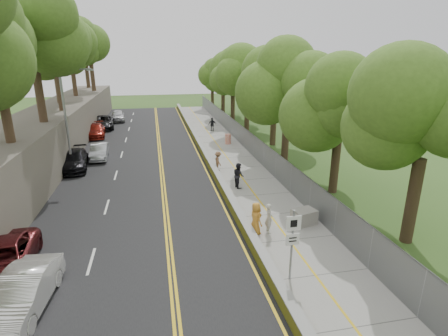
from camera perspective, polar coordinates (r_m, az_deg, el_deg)
ground at (r=17.48m, az=3.66°, el=-12.49°), size 140.00×140.00×0.00m
road at (r=30.84m, az=-13.44°, el=0.82°), size 11.20×66.00×0.04m
sidewalk at (r=31.51m, az=1.14°, el=1.70°), size 4.20×66.00×0.05m
jersey_barrier at (r=31.03m, az=-3.01°, el=1.95°), size 0.42×66.00×0.60m
rock_embankment at (r=31.75m, az=-28.47°, el=3.31°), size 5.00×66.00×4.00m
chainlink_fence at (r=31.76m, az=4.86°, el=3.59°), size 0.04×66.00×2.00m
trees_embankment at (r=30.89m, az=-29.98°, el=18.79°), size 6.40×66.00×13.00m
trees_fenceside at (r=31.57m, az=9.39°, el=14.38°), size 7.00×66.00×14.00m
streetlight at (r=29.54m, az=-24.09°, el=8.23°), size 2.52×0.22×8.00m
signpost at (r=14.34m, az=11.12°, el=-11.10°), size 0.62×0.09×3.10m
construction_barrel at (r=36.29m, az=0.65°, el=4.76°), size 0.62×0.62×1.02m
concrete_block at (r=19.70m, az=12.95°, el=-7.76°), size 1.40×1.18×0.81m
car_1 at (r=15.06m, az=-29.93°, el=-17.27°), size 1.90×4.45×1.43m
car_2 at (r=17.73m, az=-32.33°, el=-12.42°), size 2.64×4.98×1.33m
car_3 at (r=30.66m, az=-23.31°, el=1.20°), size 2.56×5.26×1.47m
car_4 at (r=30.77m, az=-23.26°, el=1.18°), size 1.72×4.10×1.39m
car_5 at (r=32.95m, az=-19.70°, el=2.58°), size 1.56×4.07×1.32m
car_6 at (r=46.71m, az=-19.16°, el=7.07°), size 3.04×5.79×1.55m
car_7 at (r=42.06m, az=-20.25°, el=5.76°), size 2.47×5.11×1.43m
car_8 at (r=51.45m, az=-16.96°, el=8.20°), size 2.21×4.64×1.53m
painter_0 at (r=18.08m, az=5.22°, el=-8.18°), size 0.76×0.95×1.71m
painter_1 at (r=18.30m, az=7.34°, el=-8.12°), size 0.39×0.59×1.59m
painter_2 at (r=24.15m, az=2.38°, el=-1.19°), size 0.78×0.94×1.76m
painter_3 at (r=27.76m, az=-0.97°, el=1.15°), size 0.69×1.06×1.54m
person_far at (r=42.42m, az=-1.93°, el=7.11°), size 0.98×0.45×1.64m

